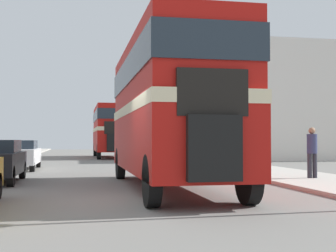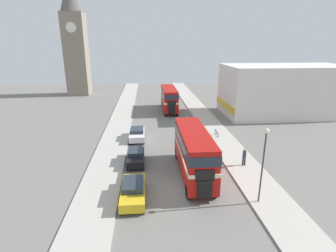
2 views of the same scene
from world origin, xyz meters
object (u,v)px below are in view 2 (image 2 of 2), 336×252
at_px(bus_distant, 169,97).
at_px(church_tower, 75,35).
at_px(car_parked_near, 133,190).
at_px(double_decker_bus, 194,150).
at_px(car_parked_mid, 136,156).
at_px(pedestrian_walking, 244,156).
at_px(car_parked_far, 137,134).
at_px(street_lamp, 264,155).
at_px(bicycle_on_pavement, 217,133).

height_order(bus_distant, church_tower, church_tower).
bearing_deg(car_parked_near, double_decker_bus, 33.13).
bearing_deg(car_parked_mid, double_decker_bus, -28.84).
bearing_deg(bus_distant, car_parked_mid, -103.87).
xyz_separation_m(double_decker_bus, pedestrian_walking, (5.28, 1.31, -1.42)).
xyz_separation_m(car_parked_far, pedestrian_walking, (10.71, -8.52, 0.36)).
height_order(bus_distant, street_lamp, street_lamp).
xyz_separation_m(bus_distant, street_lamp, (4.27, -29.14, 1.52)).
relative_size(bus_distant, car_parked_near, 2.05).
height_order(double_decker_bus, pedestrian_walking, double_decker_bus).
distance_m(car_parked_near, car_parked_far, 13.32).
relative_size(double_decker_bus, car_parked_far, 2.24).
relative_size(bicycle_on_pavement, church_tower, 0.07).
height_order(double_decker_bus, car_parked_near, double_decker_bus).
bearing_deg(car_parked_mid, church_tower, 110.34).
distance_m(car_parked_far, bicycle_on_pavement, 10.30).
relative_size(pedestrian_walking, church_tower, 0.07).
relative_size(bicycle_on_pavement, street_lamp, 0.30).
height_order(double_decker_bus, bicycle_on_pavement, double_decker_bus).
distance_m(car_parked_near, pedestrian_walking, 11.66).
xyz_separation_m(bus_distant, car_parked_near, (-5.27, -27.80, -1.69)).
bearing_deg(bicycle_on_pavement, car_parked_mid, -145.18).
relative_size(car_parked_far, street_lamp, 0.73).
relative_size(bus_distant, church_tower, 0.36).
xyz_separation_m(bus_distant, car_parked_far, (-5.35, -14.48, -1.70)).
relative_size(pedestrian_walking, street_lamp, 0.30).
xyz_separation_m(double_decker_bus, bus_distant, (-0.08, 24.32, -0.09)).
xyz_separation_m(car_parked_far, bicycle_on_pavement, (10.29, 0.22, -0.25)).
height_order(car_parked_mid, pedestrian_walking, pedestrian_walking).
height_order(bus_distant, car_parked_near, bus_distant).
distance_m(bus_distant, car_parked_mid, 22.08).
bearing_deg(car_parked_far, street_lamp, -56.72).
bearing_deg(car_parked_near, bicycle_on_pavement, 52.99).
bearing_deg(bus_distant, car_parked_far, -110.27).
bearing_deg(pedestrian_walking, double_decker_bus, -166.04).
bearing_deg(car_parked_mid, street_lamp, -39.12).
height_order(car_parked_far, pedestrian_walking, pedestrian_walking).
xyz_separation_m(bicycle_on_pavement, church_tower, (-24.56, 31.58, 12.91)).
bearing_deg(pedestrian_walking, car_parked_mid, 171.27).
height_order(street_lamp, church_tower, church_tower).
bearing_deg(bus_distant, bicycle_on_pavement, -70.88).
relative_size(double_decker_bus, car_parked_near, 2.09).
bearing_deg(church_tower, bus_distant, -41.43).
relative_size(car_parked_far, pedestrian_walking, 2.46).
bearing_deg(car_parked_mid, car_parked_near, -89.89).
height_order(double_decker_bus, car_parked_far, double_decker_bus).
distance_m(car_parked_far, pedestrian_walking, 13.69).
height_order(car_parked_far, church_tower, church_tower).
distance_m(bus_distant, bicycle_on_pavement, 15.22).
height_order(car_parked_mid, bicycle_on_pavement, car_parked_mid).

